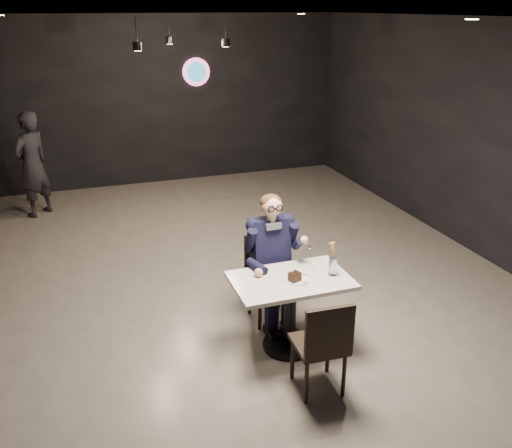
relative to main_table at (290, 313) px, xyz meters
name	(u,v)px	position (x,y,z in m)	size (l,w,h in m)	color
floor	(224,289)	(-0.28, 1.33, -0.38)	(9.00, 9.00, 0.00)	gray
wall_sign	(196,72)	(0.52, 5.80, 1.62)	(0.50, 0.06, 0.50)	pink
pendant_lights	(177,25)	(-0.28, 3.33, 2.51)	(1.40, 1.20, 0.36)	black
main_table	(290,313)	(0.00, 0.00, 0.00)	(1.10, 0.70, 0.75)	silver
chair_far	(270,280)	(0.00, 0.55, 0.09)	(0.42, 0.46, 0.92)	black
chair_near	(319,342)	(0.00, -0.64, 0.09)	(0.42, 0.46, 0.92)	black
seated_man	(270,257)	(0.00, 0.55, 0.34)	(0.60, 0.80, 1.44)	black
dessert_plate	(297,280)	(0.04, -0.06, 0.38)	(0.21, 0.21, 0.01)	white
cake_slice	(295,277)	(0.01, -0.07, 0.42)	(0.10, 0.08, 0.07)	black
mint_leaf	(305,275)	(0.08, -0.13, 0.47)	(0.06, 0.04, 0.01)	green
sundae_glass	(333,267)	(0.40, -0.06, 0.46)	(0.08, 0.08, 0.17)	silver
wafer_cone	(333,250)	(0.41, -0.02, 0.62)	(0.07, 0.07, 0.13)	#AF8247
passerby	(32,164)	(-2.40, 4.69, 0.45)	(0.60, 0.40, 1.65)	black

